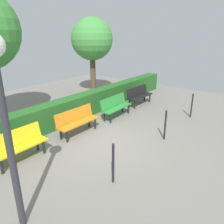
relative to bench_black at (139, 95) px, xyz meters
name	(u,v)px	position (x,y,z in m)	size (l,w,h in m)	color
ground_plane	(100,141)	(4.06, 0.99, -0.48)	(17.04, 17.04, 0.00)	gray
bench_black	(139,95)	(0.00, 0.00, 0.00)	(1.64, 0.52, 0.86)	black
bench_green	(115,106)	(2.03, 0.11, 0.00)	(1.62, 0.52, 0.86)	#2D8C38
bench_orange	(77,120)	(4.09, 0.01, 0.00)	(1.63, 0.47, 0.86)	orange
bench_yellow	(18,144)	(6.25, 0.00, 0.00)	(1.54, 0.48, 0.86)	yellow
hedge_row	(76,108)	(3.16, -1.03, -0.02)	(13.04, 0.58, 0.93)	#266023
tree_near	(92,40)	(-0.17, -3.08, 2.44)	(2.21, 2.21, 4.06)	brown
railing_post_near	(192,106)	(0.18, 2.59, 0.02)	(0.06, 0.06, 1.00)	black
railing_post_mid	(165,125)	(2.69, 2.59, 0.02)	(0.06, 0.06, 1.00)	black
railing_post_far	(113,163)	(5.45, 2.59, 0.02)	(0.06, 0.06, 1.00)	black
lamp_post	(1,101)	(7.42, 2.01, 1.87)	(0.36, 0.36, 3.33)	#2D2D33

